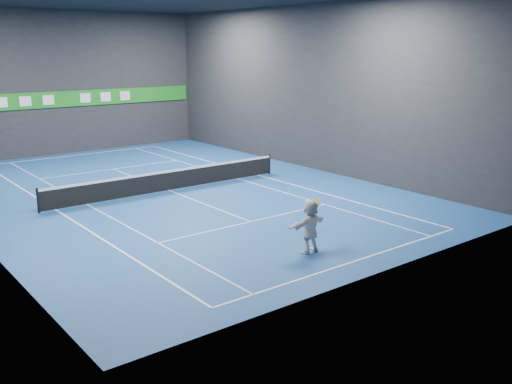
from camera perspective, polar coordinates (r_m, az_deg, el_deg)
ground at (r=27.73m, az=-8.62°, el=0.13°), size 26.00×26.00×0.00m
wall_back at (r=38.86m, az=-18.54°, el=10.30°), size 18.00×0.10×9.00m
wall_front at (r=16.93m, az=13.20°, el=6.46°), size 18.00×0.10×9.00m
wall_right at (r=32.34m, az=5.30°, el=10.31°), size 0.10×26.00×9.00m
baseline_near at (r=18.74m, az=9.78°, el=-6.86°), size 10.98×0.08×0.01m
baseline_far at (r=38.34m, az=-17.45°, el=3.55°), size 10.98×0.08×0.01m
sideline_doubles_left at (r=25.60m, az=-19.36°, el=-1.71°), size 0.08×23.78×0.01m
sideline_doubles_right at (r=30.71m, az=0.32°, el=1.68°), size 0.08×23.78×0.01m
sideline_singles_left at (r=26.05m, az=-16.50°, el=-1.22°), size 0.06×23.78×0.01m
sideline_singles_right at (r=29.89m, az=-1.76°, el=1.32°), size 0.06×23.78×0.01m
service_line_near at (r=22.56m, az=-0.56°, el=-2.98°), size 8.23×0.06×0.01m
service_line_far at (r=33.33m, az=-14.07°, el=2.25°), size 8.23×0.06×0.01m
center_service_line at (r=27.73m, az=-8.62°, el=0.14°), size 0.06×12.80×0.01m
player at (r=19.10m, az=5.41°, el=-3.41°), size 1.74×0.72×1.83m
tennis_ball at (r=18.48m, az=5.33°, el=2.29°), size 0.07×0.07×0.07m
tennis_net at (r=27.61m, az=-8.66°, el=1.22°), size 12.50×0.10×1.07m
sponsor_banner at (r=38.86m, az=-18.39°, el=8.83°), size 17.64×0.11×1.00m
tennis_racket at (r=19.13m, az=6.01°, el=-1.14°), size 0.42×0.39×0.48m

